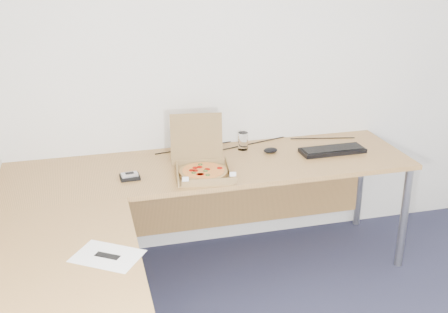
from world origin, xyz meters
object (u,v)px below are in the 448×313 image
object	(u,v)px
wallet	(130,177)
desk	(171,204)
keyboard	(332,150)
pizza_box	(203,168)
drinking_glass	(243,141)

from	to	relation	value
wallet	desk	bearing A→B (deg)	-63.14
keyboard	wallet	distance (m)	1.32
desk	pizza_box	size ratio (longest dim) A/B	6.82
pizza_box	wallet	bearing A→B (deg)	-178.30
drinking_glass	keyboard	size ratio (longest dim) A/B	0.28
desk	keyboard	xyz separation A→B (m)	(1.13, 0.42, 0.04)
drinking_glass	desk	bearing A→B (deg)	-133.28
pizza_box	keyboard	xyz separation A→B (m)	(0.89, 0.14, -0.03)
pizza_box	keyboard	distance (m)	0.91
keyboard	wallet	bearing A→B (deg)	-176.68
desk	drinking_glass	world-z (taller)	drinking_glass
desk	keyboard	size ratio (longest dim) A/B	5.94
desk	keyboard	world-z (taller)	keyboard
desk	wallet	size ratio (longest dim) A/B	22.39
pizza_box	keyboard	world-z (taller)	pizza_box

